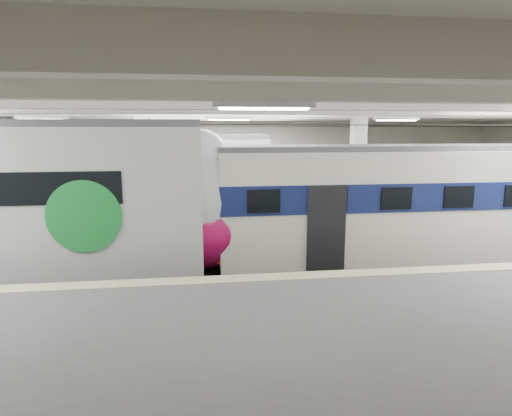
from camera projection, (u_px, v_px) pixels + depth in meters
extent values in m
cube|color=black|center=(235.00, 278.00, 13.46)|extent=(36.00, 24.00, 0.10)
cube|color=silver|center=(233.00, 95.00, 12.45)|extent=(36.00, 24.00, 0.20)
cube|color=beige|center=(219.00, 164.00, 22.70)|extent=(30.00, 0.10, 5.50)
cube|color=beige|center=(342.00, 375.00, 3.20)|extent=(30.00, 0.10, 5.50)
cube|color=#58585B|center=(267.00, 378.00, 7.01)|extent=(30.00, 7.00, 1.10)
cube|color=beige|center=(246.00, 278.00, 10.08)|extent=(30.00, 0.50, 0.02)
cube|color=beige|center=(145.00, 180.00, 15.49)|extent=(0.50, 0.50, 5.50)
cube|color=beige|center=(357.00, 177.00, 16.52)|extent=(0.50, 0.50, 5.50)
cube|color=beige|center=(233.00, 106.00, 12.50)|extent=(30.00, 18.00, 0.50)
cube|color=#59544C|center=(235.00, 274.00, 13.44)|extent=(30.00, 1.52, 0.16)
cube|color=#59544C|center=(225.00, 233.00, 18.80)|extent=(30.00, 1.52, 0.16)
cylinder|color=black|center=(234.00, 125.00, 12.60)|extent=(30.00, 0.03, 0.03)
cylinder|color=black|center=(223.00, 126.00, 17.96)|extent=(30.00, 0.03, 0.03)
cube|color=white|center=(240.00, 115.00, 10.61)|extent=(26.00, 8.40, 0.12)
ellipsoid|color=silver|center=(202.00, 197.00, 12.86)|extent=(2.43, 3.01, 4.04)
ellipsoid|color=#B00E4E|center=(207.00, 226.00, 13.04)|extent=(2.58, 3.07, 2.48)
cylinder|color=green|center=(84.00, 217.00, 10.98)|extent=(1.90, 0.06, 1.90)
cube|color=white|center=(405.00, 204.00, 13.76)|extent=(12.02, 2.64, 3.42)
cube|color=navy|center=(406.00, 191.00, 13.68)|extent=(12.06, 2.70, 0.83)
cube|color=red|center=(217.00, 224.00, 13.07)|extent=(0.08, 2.24, 1.88)
cube|color=black|center=(216.00, 177.00, 12.81)|extent=(0.08, 2.11, 1.23)
cube|color=#4C4C51|center=(408.00, 148.00, 13.43)|extent=(12.02, 2.06, 0.16)
cube|color=black|center=(401.00, 259.00, 14.10)|extent=(12.02, 1.84, 0.70)
cube|color=silver|center=(105.00, 184.00, 17.75)|extent=(13.59, 3.14, 3.67)
cube|color=green|center=(104.00, 172.00, 17.67)|extent=(13.63, 3.20, 0.77)
cube|color=#4C4C51|center=(102.00, 137.00, 17.40)|extent=(13.58, 2.66, 0.16)
cube|color=black|center=(108.00, 232.00, 18.12)|extent=(13.58, 2.86, 0.60)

